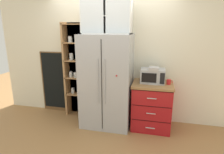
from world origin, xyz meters
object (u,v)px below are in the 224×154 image
Objects in this scene: mug_red at (169,82)px; refrigerator at (107,81)px; bottle_clear at (153,77)px; chalkboard_menu at (54,82)px; coffee_maker at (153,75)px; mug_navy at (153,80)px; microwave at (153,76)px.

refrigerator is at bearing -177.47° from mug_red.
bottle_clear is 0.19× the size of chalkboard_menu.
mug_navy is at bearing 88.47° from coffee_maker.
microwave reaches higher than mug_navy.
bottle_clear is at bearing -93.66° from mug_navy.
refrigerator is 6.74× the size of bottle_clear.
bottle_clear is (0.86, 0.10, 0.12)m from refrigerator.
bottle_clear is (-0.28, 0.05, 0.07)m from mug_red.
refrigerator is 0.88m from mug_navy.
refrigerator is 4.02× the size of microwave.
coffee_maker reaches higher than microwave.
microwave is at bearing 105.45° from coffee_maker.
coffee_maker is 1.18× the size of bottle_clear.
chalkboard_menu is (-2.19, 0.23, -0.31)m from bottle_clear.
mug_navy is at bearing 86.34° from bottle_clear.
chalkboard_menu reaches higher than mug_red.
microwave is 1.67× the size of bottle_clear.
refrigerator is 15.97× the size of mug_red.
microwave is at bearing 175.76° from bottle_clear.
mug_red is at bearing -15.76° from mug_navy.
bottle_clear is at bearing 170.08° from mug_red.
mug_navy is (0.00, 0.07, -0.11)m from coffee_maker.
chalkboard_menu is at bearing 165.92° from refrigerator.
coffee_maker is at bearing -90.00° from bottle_clear.
refrigerator reaches higher than chalkboard_menu.
mug_navy is (0.01, 0.03, -0.08)m from microwave.
bottle_clear is (0.00, 0.04, -0.04)m from coffee_maker.
chalkboard_menu is (-2.47, 0.28, -0.24)m from mug_red.
chalkboard_menu is at bearing 174.70° from mug_navy.
bottle_clear is (-0.00, -0.03, 0.06)m from mug_navy.
chalkboard_menu reaches higher than coffee_maker.
microwave is at bearing -115.18° from mug_navy.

